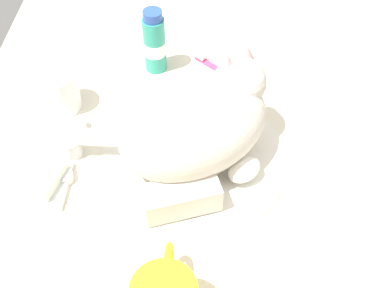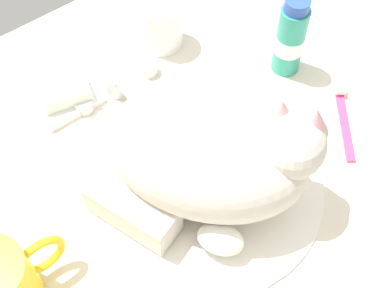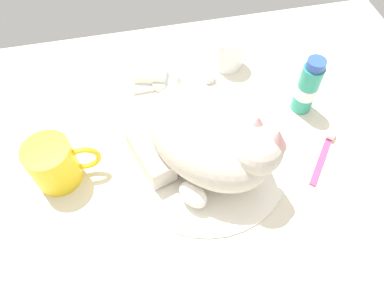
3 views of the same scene
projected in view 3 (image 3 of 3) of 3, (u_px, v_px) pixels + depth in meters
ground_plane at (206, 164)px, 70.20cm from camera, size 110.00×82.50×3.00cm
sink_basin at (206, 159)px, 68.60cm from camera, size 30.92×30.92×0.88cm
faucet at (185, 81)px, 77.51cm from camera, size 14.06×10.83×5.44cm
cat at (210, 139)px, 61.89cm from camera, size 28.01×29.86×16.21cm
coffee_mug at (55, 164)px, 63.21cm from camera, size 12.53×8.28×9.12cm
rinse_cup at (229, 52)px, 80.71cm from camera, size 6.62×6.62×7.59cm
soap_dish at (151, 79)px, 80.30cm from camera, size 9.00×6.40×1.20cm
soap_bar at (151, 74)px, 78.96cm from camera, size 7.76×5.88×2.05cm
toothpaste_bottle at (307, 87)px, 71.52cm from camera, size 4.28×4.28×13.01cm
toothbrush at (324, 153)px, 69.27cm from camera, size 9.47×11.17×1.60cm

